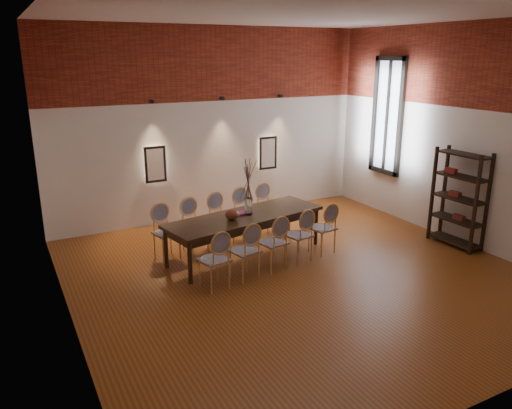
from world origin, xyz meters
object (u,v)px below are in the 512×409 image
chair_near_b (245,250)px  chair_far_b (195,226)px  chair_near_d (298,235)px  bowl (232,214)px  chair_near_e (322,228)px  chair_far_c (221,220)px  chair_far_e (269,208)px  book (241,213)px  chair_far_d (246,214)px  shelving_rack (459,199)px  dining_table (245,235)px  chair_near_c (273,242)px  vase (248,206)px  chair_far_a (166,233)px  chair_near_a (214,259)px

chair_near_b → chair_far_b: same height
chair_near_d → chair_far_b: same height
bowl → chair_near_e: bearing=-14.8°
chair_far_c → chair_far_e: (1.13, 0.21, 0.00)m
chair_near_b → chair_far_b: 1.49m
chair_near_e → chair_near_b: bearing=180.0°
chair_far_e → book: bearing=28.7°
bowl → book: bowl is taller
chair_far_e → bowl: 1.71m
chair_far_d → chair_far_e: same height
chair_far_d → book: 0.94m
shelving_rack → chair_near_b: bearing=170.6°
chair_near_b → chair_far_e: 2.28m
chair_far_b → chair_near_b: bearing=90.0°
dining_table → shelving_rack: shelving_rack is taller
chair_far_b → book: bearing=129.8°
chair_far_e → chair_near_c: bearing=52.2°
chair_far_c → book: 0.71m
chair_near_d → chair_near_e: (0.57, 0.10, 0.00)m
chair_near_d → shelving_rack: 3.11m
dining_table → bowl: (-0.30, -0.11, 0.46)m
chair_near_c → chair_near_e: (1.13, 0.21, 0.00)m
chair_near_e → dining_table: bearing=147.2°
chair_near_d → chair_far_d: size_ratio=1.00×
chair_far_c → book: size_ratio=3.62×
chair_far_c → bowl: bearing=68.3°
chair_far_b → vase: size_ratio=3.13×
chair_near_e → chair_far_a: 2.74m
vase → chair_far_a: bearing=159.1°
chair_far_a → bowl: chair_far_a is taller
chair_far_e → chair_near_b: bearing=40.7°
shelving_rack → chair_near_d: bearing=164.1°
chair_far_d → chair_near_a: bearing=40.7°
dining_table → chair_far_e: (1.00, 0.94, 0.09)m
chair_far_a → chair_far_c: 1.15m
chair_far_a → chair_far_d: same height
chair_near_b → chair_near_c: size_ratio=1.00×
chair_far_c → vase: size_ratio=3.13×
chair_near_d → bowl: chair_near_d is taller
chair_near_b → shelving_rack: (4.13, -0.52, 0.43)m
vase → shelving_rack: 3.88m
chair_far_a → chair_near_e: bearing=147.2°
chair_far_b → chair_far_d: 1.15m
dining_table → chair_far_e: size_ratio=3.07×
vase → book: bearing=148.2°
chair_far_d → bowl: (-0.73, -0.94, 0.37)m
shelving_rack → chair_near_a: bearing=172.7°
chair_far_d → chair_near_d: bearing=90.0°
vase → bowl: size_ratio=1.25×
chair_near_a → chair_near_e: (2.27, 0.42, 0.00)m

